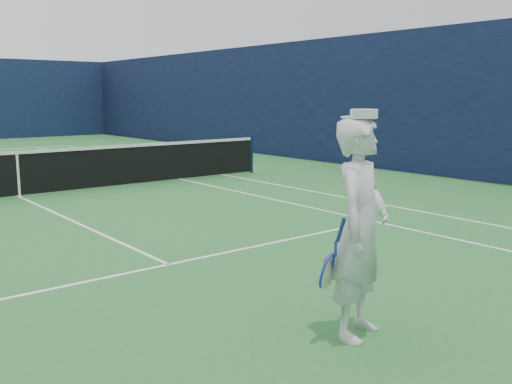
# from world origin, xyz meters

# --- Properties ---
(ground) EXTENTS (80.00, 80.00, 0.00)m
(ground) POSITION_xyz_m (0.00, 0.00, 0.00)
(ground) COLOR #28692F
(ground) RESTS_ON ground
(court_markings) EXTENTS (11.03, 23.83, 0.01)m
(court_markings) POSITION_xyz_m (0.00, 0.00, 0.00)
(court_markings) COLOR white
(court_markings) RESTS_ON ground
(windscreen_fence) EXTENTS (20.12, 36.12, 4.00)m
(windscreen_fence) POSITION_xyz_m (0.00, 0.00, 2.00)
(windscreen_fence) COLOR #101A3B
(windscreen_fence) RESTS_ON ground
(tennis_net) EXTENTS (12.88, 0.09, 1.07)m
(tennis_net) POSITION_xyz_m (0.00, 0.00, 0.55)
(tennis_net) COLOR #141E4C
(tennis_net) RESTS_ON ground
(tennis_player) EXTENTS (0.92, 0.72, 2.07)m
(tennis_player) POSITION_xyz_m (0.26, -9.41, 1.01)
(tennis_player) COLOR silver
(tennis_player) RESTS_ON ground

